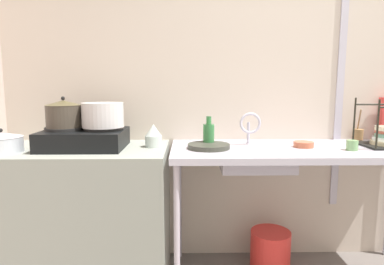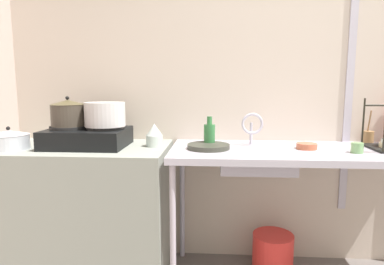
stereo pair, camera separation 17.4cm
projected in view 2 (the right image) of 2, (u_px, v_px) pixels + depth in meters
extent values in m
cube|color=beige|center=(332.00, 81.00, 2.33)|extent=(5.39, 0.10, 2.61)
cube|color=#B8B3C2|center=(351.00, 62.00, 2.25)|extent=(0.05, 0.01, 2.09)
cube|color=gray|center=(85.00, 211.00, 2.20)|extent=(1.12, 0.63, 0.88)
cube|color=#B8B3C2|center=(303.00, 152.00, 2.05)|extent=(1.65, 0.63, 0.04)
cylinder|color=#BCAFBC|center=(173.00, 236.00, 1.89)|extent=(0.04, 0.04, 0.84)
cylinder|color=#B7B4C7|center=(182.00, 202.00, 2.44)|extent=(0.04, 0.04, 0.84)
cube|color=black|center=(88.00, 138.00, 2.13)|extent=(0.50, 0.39, 0.12)
cylinder|color=black|center=(69.00, 127.00, 2.13)|extent=(0.24, 0.24, 0.02)
cylinder|color=black|center=(105.00, 128.00, 2.11)|extent=(0.24, 0.24, 0.02)
cylinder|color=#433B31|center=(68.00, 115.00, 2.12)|extent=(0.21, 0.21, 0.14)
cone|color=brown|center=(68.00, 102.00, 2.11)|extent=(0.22, 0.22, 0.03)
sphere|color=black|center=(67.00, 98.00, 2.10)|extent=(0.02, 0.02, 0.02)
cylinder|color=silver|center=(105.00, 114.00, 2.10)|extent=(0.26, 0.26, 0.15)
cylinder|color=silver|center=(9.00, 142.00, 2.04)|extent=(0.24, 0.24, 0.09)
cone|color=silver|center=(8.00, 132.00, 2.03)|extent=(0.24, 0.24, 0.03)
sphere|color=black|center=(8.00, 128.00, 2.02)|extent=(0.02, 0.02, 0.02)
cylinder|color=silver|center=(154.00, 141.00, 2.14)|extent=(0.11, 0.11, 0.07)
cone|color=silver|center=(154.00, 129.00, 2.13)|extent=(0.10, 0.10, 0.07)
cube|color=#B8B3C2|center=(257.00, 160.00, 2.06)|extent=(0.45, 0.29, 0.14)
cylinder|color=#B8B3C2|center=(251.00, 133.00, 2.21)|extent=(0.02, 0.02, 0.15)
torus|color=#B8B3C2|center=(252.00, 124.00, 2.14)|extent=(0.14, 0.02, 0.14)
cylinder|color=#35372D|center=(208.00, 146.00, 2.06)|extent=(0.27, 0.27, 0.03)
cylinder|color=black|center=(363.00, 122.00, 2.17)|extent=(0.01, 0.01, 0.31)
cylinder|color=#709F63|center=(357.00, 148.00, 1.93)|extent=(0.07, 0.07, 0.06)
cylinder|color=#B25C3E|center=(307.00, 146.00, 2.05)|extent=(0.13, 0.13, 0.04)
cylinder|color=#31733C|center=(209.00, 135.00, 2.13)|extent=(0.07, 0.07, 0.14)
cylinder|color=#31733C|center=(210.00, 120.00, 2.11)|extent=(0.03, 0.03, 0.05)
cylinder|color=olive|center=(368.00, 137.00, 2.26)|extent=(0.07, 0.07, 0.08)
cylinder|color=olive|center=(369.00, 125.00, 2.25)|extent=(0.02, 0.04, 0.20)
cylinder|color=red|center=(273.00, 254.00, 2.24)|extent=(0.27, 0.27, 0.28)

